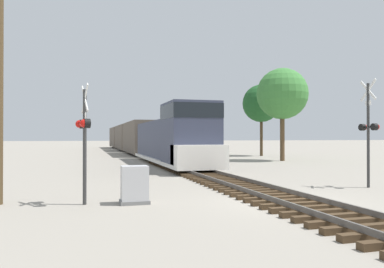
# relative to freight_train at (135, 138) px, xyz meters

# --- Properties ---
(ground_plane) EXTENTS (400.00, 400.00, 0.00)m
(ground_plane) POSITION_rel_freight_train_xyz_m (0.00, -38.84, -2.02)
(ground_plane) COLOR gray
(rail_track_bed) EXTENTS (2.60, 160.00, 0.31)m
(rail_track_bed) POSITION_rel_freight_train_xyz_m (0.00, -38.84, -1.88)
(rail_track_bed) COLOR #42301E
(rail_track_bed) RESTS_ON ground
(freight_train) EXTENTS (3.09, 60.42, 4.33)m
(freight_train) POSITION_rel_freight_train_xyz_m (0.00, 0.00, 0.00)
(freight_train) COLOR #33384C
(freight_train) RESTS_ON ground
(crossing_signal_near) EXTENTS (0.49, 1.01, 3.87)m
(crossing_signal_near) POSITION_rel_freight_train_xyz_m (-6.38, -37.42, 0.33)
(crossing_signal_near) COLOR #333333
(crossing_signal_near) RESTS_ON ground
(crossing_signal_far) EXTENTS (0.34, 1.00, 4.65)m
(crossing_signal_far) POSITION_rel_freight_train_xyz_m (5.40, -36.56, 0.52)
(crossing_signal_far) COLOR #333333
(crossing_signal_far) RESTS_ON ground
(relay_cabinet) EXTENTS (0.94, 0.70, 1.23)m
(relay_cabinet) POSITION_rel_freight_train_xyz_m (-4.79, -37.68, -1.41)
(relay_cabinet) COLOR slate
(relay_cabinet) RESTS_ON ground
(tree_far_right) EXTENTS (4.65, 4.65, 8.43)m
(tree_far_right) POSITION_rel_freight_train_xyz_m (10.90, -19.52, 4.05)
(tree_far_right) COLOR brown
(tree_far_right) RESTS_ON ground
(tree_mid_background) EXTENTS (4.31, 4.31, 8.18)m
(tree_mid_background) POSITION_rel_freight_train_xyz_m (13.07, -10.98, 3.98)
(tree_mid_background) COLOR #473521
(tree_mid_background) RESTS_ON ground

